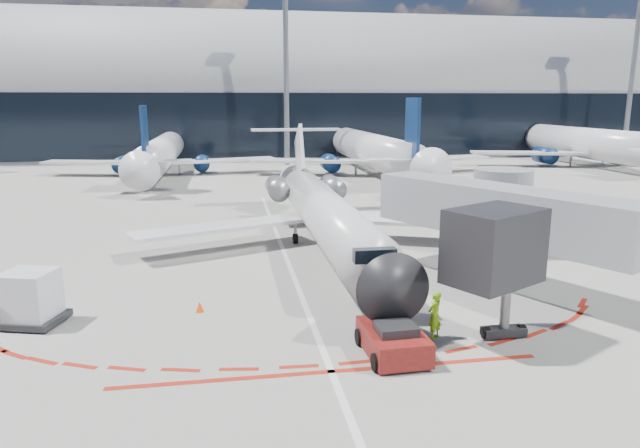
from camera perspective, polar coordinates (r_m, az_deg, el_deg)
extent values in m
plane|color=slate|center=(29.52, -2.94, -4.53)|extent=(260.00, 260.00, 0.00)
cube|color=silver|center=(31.43, -3.36, -3.47)|extent=(0.25, 40.00, 0.01)
cube|color=maroon|center=(18.91, 1.14, -14.53)|extent=(14.00, 0.25, 0.01)
cube|color=#919497|center=(93.20, -7.58, 10.03)|extent=(150.00, 24.00, 10.00)
cylinder|color=#919497|center=(93.15, -7.67, 13.11)|extent=(150.00, 24.00, 24.00)
cube|color=black|center=(81.17, -7.28, 9.72)|extent=(150.00, 0.20, 9.00)
cube|color=gray|center=(26.97, 17.49, 1.18)|extent=(8.22, 12.61, 2.30)
cube|color=black|center=(20.61, 17.02, -2.12)|extent=(3.86, 3.44, 2.60)
cylinder|color=slate|center=(22.00, 18.05, -7.82)|extent=(0.36, 0.36, 2.40)
cube|color=black|center=(22.35, 17.88, -10.18)|extent=(1.60, 0.60, 0.30)
cylinder|color=gray|center=(33.58, 17.65, 1.19)|extent=(3.20, 3.20, 4.80)
cylinder|color=black|center=(34.04, 17.42, -2.37)|extent=(4.00, 4.00, 0.50)
cylinder|color=slate|center=(76.62, -3.41, 15.25)|extent=(0.70, 0.70, 25.00)
cylinder|color=slate|center=(95.82, 28.80, 13.21)|extent=(0.70, 0.70, 25.00)
cylinder|color=silver|center=(32.10, 0.56, 1.02)|extent=(2.59, 21.12, 2.59)
cone|color=black|center=(20.83, 6.24, -5.33)|extent=(2.59, 2.69, 2.59)
cone|color=silver|center=(44.08, -2.20, 4.10)|extent=(2.59, 3.46, 2.59)
cube|color=black|center=(22.10, 5.21, -2.84)|extent=(1.63, 1.34, 0.53)
cube|color=silver|center=(33.22, -10.04, -0.31)|extent=(10.28, 6.10, 0.30)
cube|color=silver|center=(35.12, 9.76, 0.38)|extent=(10.28, 6.10, 0.30)
cube|color=silver|center=(42.86, -2.06, 6.97)|extent=(0.24, 4.50, 4.58)
cube|color=silver|center=(44.73, -2.42, 9.41)|extent=(6.91, 1.54, 0.15)
cylinder|color=slate|center=(40.06, -4.31, 3.60)|extent=(1.44, 3.26, 1.44)
cylinder|color=slate|center=(40.59, 1.24, 3.74)|extent=(1.44, 3.26, 1.44)
cylinder|color=black|center=(24.28, 4.18, -7.65)|extent=(0.21, 0.54, 0.54)
cylinder|color=black|center=(34.63, -2.48, -1.46)|extent=(0.29, 0.61, 0.61)
cylinder|color=black|center=(35.08, 2.20, -1.27)|extent=(0.29, 0.61, 0.61)
cylinder|color=slate|center=(24.19, 4.19, -7.07)|extent=(0.17, 0.17, 1.06)
cube|color=#5E0D10|center=(19.96, 7.31, -11.53)|extent=(1.95, 3.03, 0.84)
cube|color=black|center=(19.50, 7.62, -10.35)|extent=(1.34, 1.16, 0.32)
cylinder|color=slate|center=(21.82, 5.57, -9.88)|extent=(0.17, 2.41, 0.09)
cylinder|color=black|center=(18.92, 5.69, -13.60)|extent=(0.28, 0.60, 0.59)
cylinder|color=black|center=(19.47, 10.79, -12.98)|extent=(0.28, 0.60, 0.59)
cylinder|color=black|center=(20.70, 4.02, -11.20)|extent=(0.28, 0.60, 0.59)
cylinder|color=black|center=(21.20, 8.70, -10.73)|extent=(0.28, 0.60, 0.59)
imported|color=#8CD916|center=(21.33, 11.38, -8.94)|extent=(0.79, 0.74, 1.81)
cube|color=black|center=(25.09, -26.81, -8.48)|extent=(2.71, 2.48, 0.25)
cube|color=silver|center=(24.77, -27.04, -6.27)|extent=(2.21, 2.13, 1.81)
cylinder|color=black|center=(24.07, -25.93, -9.49)|extent=(0.17, 0.25, 0.23)
cylinder|color=black|center=(26.19, -27.58, -7.93)|extent=(0.17, 0.25, 0.23)
cylinder|color=black|center=(25.23, -24.14, -8.33)|extent=(0.17, 0.25, 0.23)
cone|color=#FF4805|center=(24.16, -11.95, -8.10)|extent=(0.33, 0.33, 0.45)
cone|color=#FF4805|center=(21.03, 4.94, -10.93)|extent=(0.38, 0.38, 0.52)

